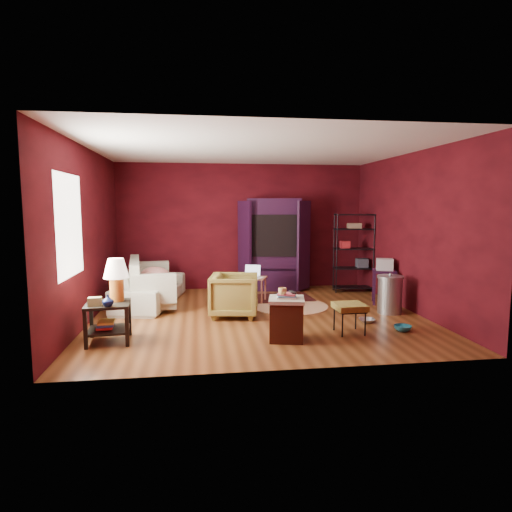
{
  "coord_description": "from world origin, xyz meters",
  "views": [
    {
      "loc": [
        -1.0,
        -7.11,
        1.87
      ],
      "look_at": [
        0.0,
        0.2,
        1.0
      ],
      "focal_mm": 30.0,
      "sensor_mm": 36.0,
      "label": 1
    }
  ],
  "objects_px": {
    "sofa": "(150,282)",
    "armchair": "(234,293)",
    "wire_shelving": "(354,249)",
    "hamper": "(286,318)",
    "tv_armoire": "(274,242)",
    "laptop_desk": "(251,280)",
    "side_table": "(112,292)"
  },
  "relations": [
    {
      "from": "sofa",
      "to": "armchair",
      "type": "bearing_deg",
      "value": -115.7
    },
    {
      "from": "armchair",
      "to": "wire_shelving",
      "type": "distance_m",
      "value": 3.32
    },
    {
      "from": "hamper",
      "to": "wire_shelving",
      "type": "relative_size",
      "value": 0.4
    },
    {
      "from": "armchair",
      "to": "wire_shelving",
      "type": "xyz_separation_m",
      "value": [
        2.76,
        1.76,
        0.53
      ]
    },
    {
      "from": "sofa",
      "to": "tv_armoire",
      "type": "xyz_separation_m",
      "value": [
        2.59,
        1.12,
        0.63
      ]
    },
    {
      "from": "sofa",
      "to": "tv_armoire",
      "type": "bearing_deg",
      "value": -55.54
    },
    {
      "from": "wire_shelving",
      "to": "tv_armoire",
      "type": "bearing_deg",
      "value": 171.19
    },
    {
      "from": "hamper",
      "to": "wire_shelving",
      "type": "height_order",
      "value": "wire_shelving"
    },
    {
      "from": "wire_shelving",
      "to": "laptop_desk",
      "type": "bearing_deg",
      "value": -155.76
    },
    {
      "from": "side_table",
      "to": "tv_armoire",
      "type": "bearing_deg",
      "value": 49.47
    },
    {
      "from": "side_table",
      "to": "wire_shelving",
      "type": "xyz_separation_m",
      "value": [
        4.54,
        2.85,
        0.24
      ]
    },
    {
      "from": "armchair",
      "to": "tv_armoire",
      "type": "height_order",
      "value": "tv_armoire"
    },
    {
      "from": "armchair",
      "to": "side_table",
      "type": "relative_size",
      "value": 0.7
    },
    {
      "from": "side_table",
      "to": "laptop_desk",
      "type": "bearing_deg",
      "value": 44.37
    },
    {
      "from": "side_table",
      "to": "hamper",
      "type": "xyz_separation_m",
      "value": [
        2.39,
        -0.29,
        -0.38
      ]
    },
    {
      "from": "armchair",
      "to": "side_table",
      "type": "xyz_separation_m",
      "value": [
        -1.78,
        -1.1,
        0.29
      ]
    },
    {
      "from": "armchair",
      "to": "wire_shelving",
      "type": "height_order",
      "value": "wire_shelving"
    },
    {
      "from": "side_table",
      "to": "tv_armoire",
      "type": "relative_size",
      "value": 0.57
    },
    {
      "from": "hamper",
      "to": "tv_armoire",
      "type": "relative_size",
      "value": 0.34
    },
    {
      "from": "sofa",
      "to": "side_table",
      "type": "bearing_deg",
      "value": -175.89
    },
    {
      "from": "laptop_desk",
      "to": "hamper",
      "type": "bearing_deg",
      "value": -64.53
    },
    {
      "from": "sofa",
      "to": "hamper",
      "type": "height_order",
      "value": "sofa"
    },
    {
      "from": "armchair",
      "to": "hamper",
      "type": "height_order",
      "value": "armchair"
    },
    {
      "from": "sofa",
      "to": "armchair",
      "type": "distance_m",
      "value": 1.89
    },
    {
      "from": "sofa",
      "to": "laptop_desk",
      "type": "height_order",
      "value": "sofa"
    },
    {
      "from": "armchair",
      "to": "laptop_desk",
      "type": "distance_m",
      "value": 1.14
    },
    {
      "from": "sofa",
      "to": "hamper",
      "type": "bearing_deg",
      "value": -128.9
    },
    {
      "from": "laptop_desk",
      "to": "side_table",
      "type": "bearing_deg",
      "value": -114.52
    },
    {
      "from": "laptop_desk",
      "to": "tv_armoire",
      "type": "distance_m",
      "value": 1.5
    },
    {
      "from": "sofa",
      "to": "armchair",
      "type": "xyz_separation_m",
      "value": [
        1.51,
        -1.13,
        -0.03
      ]
    },
    {
      "from": "sofa",
      "to": "side_table",
      "type": "xyz_separation_m",
      "value": [
        -0.27,
        -2.22,
        0.26
      ]
    },
    {
      "from": "hamper",
      "to": "tv_armoire",
      "type": "bearing_deg",
      "value": 82.57
    }
  ]
}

